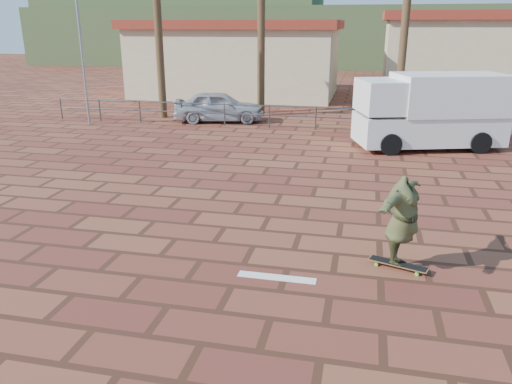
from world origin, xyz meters
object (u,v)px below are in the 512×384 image
Objects in this scene: skateboarder at (402,221)px; car_white at (436,107)px; longboard at (398,264)px; campervan at (431,110)px; car_silver at (219,106)px.

skateboarder is 15.39m from car_white.
skateboarder reaches higher than longboard.
longboard is at bearing -115.60° from campervan.
car_white is (0.83, 5.12, -0.66)m from campervan.
longboard is 15.40m from car_white.
car_white is (2.32, 15.21, 0.64)m from longboard.
skateboarder is 15.27m from car_silver.
car_silver is at bearing 47.93° from skateboarder.
car_white is at bearing 100.13° from longboard.
car_silver is at bearing 77.19° from car_white.
car_white is (2.32, 15.21, -0.22)m from skateboarder.
skateboarder is (0.00, -0.00, 0.86)m from longboard.
longboard is 15.28m from car_silver.
skateboarder is 0.50× the size of car_silver.
car_silver is (-7.36, 13.38, 0.61)m from longboard.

